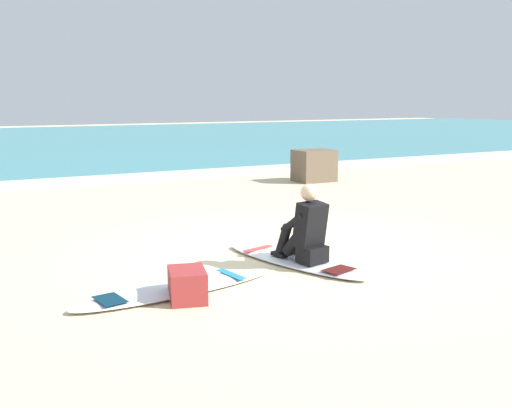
# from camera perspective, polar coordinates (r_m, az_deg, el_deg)

# --- Properties ---
(ground_plane) EXTENTS (80.00, 80.00, 0.00)m
(ground_plane) POSITION_cam_1_polar(r_m,az_deg,el_deg) (8.08, 2.87, -4.47)
(ground_plane) COLOR beige
(sea) EXTENTS (80.00, 28.00, 0.10)m
(sea) POSITION_cam_1_polar(r_m,az_deg,el_deg) (28.63, -20.04, 5.50)
(sea) COLOR teal
(sea) RESTS_ON ground
(breaking_foam) EXTENTS (80.00, 0.90, 0.11)m
(breaking_foam) POSITION_cam_1_polar(r_m,az_deg,el_deg) (15.25, -12.54, 2.40)
(breaking_foam) COLOR white
(breaking_foam) RESTS_ON ground
(surfboard_main) EXTENTS (1.10, 2.31, 0.08)m
(surfboard_main) POSITION_cam_1_polar(r_m,az_deg,el_deg) (7.48, 3.56, -5.38)
(surfboard_main) COLOR silver
(surfboard_main) RESTS_ON ground
(surfer_seated) EXTENTS (0.46, 0.75, 0.95)m
(surfer_seated) POSITION_cam_1_polar(r_m,az_deg,el_deg) (7.27, 4.74, -2.60)
(surfer_seated) COLOR black
(surfer_seated) RESTS_ON surfboard_main
(surfboard_spare_near) EXTENTS (2.45, 0.86, 0.08)m
(surfboard_spare_near) POSITION_cam_1_polar(r_m,az_deg,el_deg) (6.46, -7.39, -7.96)
(surfboard_spare_near) COLOR silver
(surfboard_spare_near) RESTS_ON ground
(shoreline_rock) EXTENTS (0.93, 0.72, 0.77)m
(shoreline_rock) POSITION_cam_1_polar(r_m,az_deg,el_deg) (14.76, 5.54, 3.64)
(shoreline_rock) COLOR brown
(shoreline_rock) RESTS_ON ground
(beach_bag) EXTENTS (0.47, 0.56, 0.32)m
(beach_bag) POSITION_cam_1_polar(r_m,az_deg,el_deg) (6.16, -6.54, -7.64)
(beach_bag) COLOR maroon
(beach_bag) RESTS_ON ground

